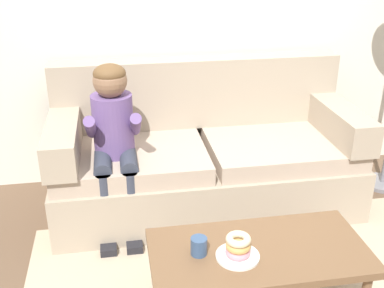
# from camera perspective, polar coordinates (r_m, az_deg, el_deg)

# --- Properties ---
(ground) EXTENTS (10.00, 10.00, 0.00)m
(ground) POSITION_cam_1_polar(r_m,az_deg,el_deg) (2.89, 6.76, -15.20)
(ground) COLOR brown
(couch) EXTENTS (2.09, 0.90, 1.00)m
(couch) POSITION_cam_1_polar(r_m,az_deg,el_deg) (3.38, 1.47, -1.60)
(couch) COLOR tan
(couch) RESTS_ON ground
(coffee_table) EXTENTS (1.07, 0.54, 0.41)m
(coffee_table) POSITION_cam_1_polar(r_m,az_deg,el_deg) (2.42, 8.05, -13.23)
(coffee_table) COLOR brown
(coffee_table) RESTS_ON ground
(person_child) EXTENTS (0.34, 0.58, 1.10)m
(person_child) POSITION_cam_1_polar(r_m,az_deg,el_deg) (3.00, -9.42, 1.22)
(person_child) COLOR #664C84
(person_child) RESTS_ON ground
(plate) EXTENTS (0.21, 0.21, 0.01)m
(plate) POSITION_cam_1_polar(r_m,az_deg,el_deg) (2.32, 5.52, -13.32)
(plate) COLOR white
(plate) RESTS_ON coffee_table
(donut) EXTENTS (0.14, 0.14, 0.04)m
(donut) POSITION_cam_1_polar(r_m,az_deg,el_deg) (2.31, 5.55, -12.82)
(donut) COLOR pink
(donut) RESTS_ON plate
(donut_second) EXTENTS (0.17, 0.17, 0.04)m
(donut_second) POSITION_cam_1_polar(r_m,az_deg,el_deg) (2.29, 5.58, -12.10)
(donut_second) COLOR tan
(donut_second) RESTS_ON donut
(donut_third) EXTENTS (0.12, 0.12, 0.04)m
(donut_third) POSITION_cam_1_polar(r_m,az_deg,el_deg) (2.27, 5.62, -11.37)
(donut_third) COLOR beige
(donut_third) RESTS_ON donut_second
(mug) EXTENTS (0.08, 0.08, 0.09)m
(mug) POSITION_cam_1_polar(r_m,az_deg,el_deg) (2.31, 0.83, -12.22)
(mug) COLOR #334C72
(mug) RESTS_ON coffee_table
(toy_controller) EXTENTS (0.23, 0.09, 0.05)m
(toy_controller) POSITION_cam_1_polar(r_m,az_deg,el_deg) (3.00, 15.87, -13.81)
(toy_controller) COLOR red
(toy_controller) RESTS_ON ground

